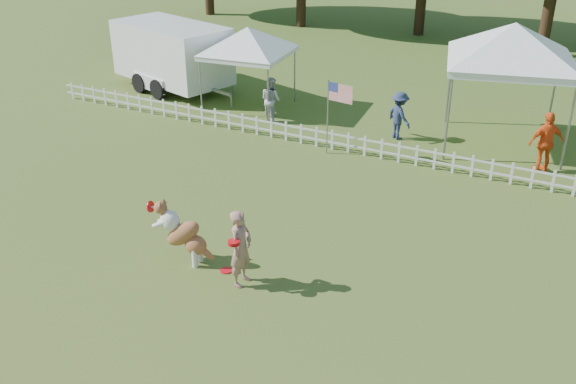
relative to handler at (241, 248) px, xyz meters
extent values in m
plane|color=#35571B|center=(-0.46, -0.03, -0.79)|extent=(120.00, 120.00, 0.00)
imported|color=#A17260|center=(0.00, 0.00, 0.00)|extent=(0.39, 0.58, 1.57)
cylinder|color=red|center=(-0.50, 0.20, -0.77)|extent=(0.29, 0.29, 0.02)
imported|color=#A9AAAE|center=(-3.92, 8.25, -0.06)|extent=(0.84, 0.74, 1.44)
imported|color=#253150|center=(0.18, 8.69, -0.07)|extent=(1.07, 0.97, 1.44)
imported|color=#EA571B|center=(4.37, 8.22, 0.04)|extent=(1.01, 0.90, 1.65)
camera|label=1|loc=(5.60, -8.79, 6.35)|focal=40.00mm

